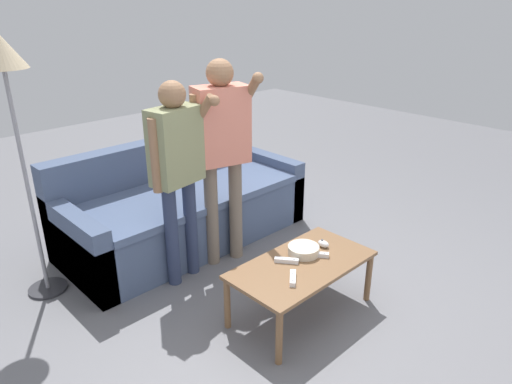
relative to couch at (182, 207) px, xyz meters
name	(u,v)px	position (x,y,z in m)	size (l,w,h in m)	color
ground_plane	(296,300)	(0.02, -1.36, -0.30)	(12.00, 12.00, 0.00)	slate
couch	(182,207)	(0.00, 0.00, 0.00)	(2.13, 0.96, 0.85)	#475675
coffee_table	(302,269)	(-0.07, -1.47, 0.05)	(0.99, 0.53, 0.40)	brown
snack_bowl	(303,250)	(0.02, -1.40, 0.13)	(0.22, 0.22, 0.06)	beige
game_remote_nunchuk	(323,244)	(0.20, -1.43, 0.12)	(0.06, 0.09, 0.05)	white
floor_lamp	(6,78)	(-1.23, 0.03, 1.27)	(0.30, 0.30, 1.85)	#2D2D33
player_center	(222,141)	(0.02, -0.55, 0.73)	(0.47, 0.44, 1.64)	#756656
player_left	(177,161)	(-0.39, -0.54, 0.66)	(0.48, 0.34, 1.53)	#2D3856
game_remote_wand_near	(293,278)	(-0.27, -1.56, 0.11)	(0.14, 0.13, 0.03)	white
game_remote_wand_far	(317,254)	(0.07, -1.48, 0.11)	(0.12, 0.15, 0.03)	white
game_remote_wand_spare	(287,260)	(-0.14, -1.39, 0.11)	(0.13, 0.15, 0.03)	white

